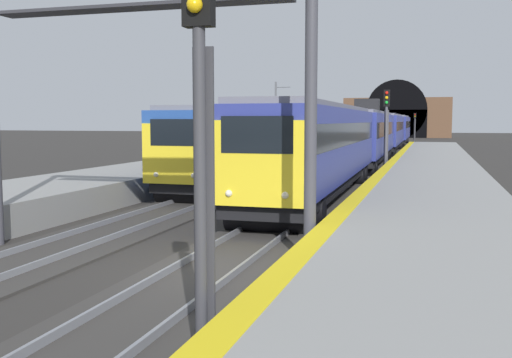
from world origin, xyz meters
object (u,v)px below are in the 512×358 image
object	(u,v)px
train_adjacent_platform	(321,134)
railway_signal_far	(415,125)
overhead_signal_gantry	(138,43)
train_main_approaching	(378,132)
catenary_mast_near	(276,116)
railway_signal_near	(200,141)
railway_signal_mid	(386,123)

from	to	relation	value
train_adjacent_platform	railway_signal_far	size ratio (longest dim) A/B	13.03
train_adjacent_platform	overhead_signal_gantry	distance (m)	37.30
train_main_approaching	railway_signal_far	size ratio (longest dim) A/B	17.12
train_main_approaching	catenary_mast_near	distance (m)	15.75
railway_signal_near	overhead_signal_gantry	size ratio (longest dim) A/B	0.60
railway_signal_far	overhead_signal_gantry	size ratio (longest dim) A/B	0.51
train_main_approaching	railway_signal_far	xyz separation A→B (m)	(46.24, -1.81, 0.38)
railway_signal_mid	railway_signal_near	bearing A→B (deg)	0.00
train_main_approaching	railway_signal_near	distance (m)	46.89
train_adjacent_platform	train_main_approaching	bearing A→B (deg)	129.68
overhead_signal_gantry	train_adjacent_platform	bearing A→B (deg)	3.46
catenary_mast_near	railway_signal_far	bearing A→B (deg)	-20.87
railway_signal_far	catenary_mast_near	world-z (taller)	catenary_mast_near
train_adjacent_platform	overhead_signal_gantry	xyz separation A→B (m)	(-37.11, -2.25, 2.97)
train_main_approaching	train_adjacent_platform	size ratio (longest dim) A/B	1.31
train_adjacent_platform	railway_signal_near	size ratio (longest dim) A/B	11.19
train_main_approaching	overhead_signal_gantry	distance (m)	40.83
train_main_approaching	railway_signal_mid	world-z (taller)	railway_signal_mid
railway_signal_far	train_main_approaching	bearing A→B (deg)	-2.25
railway_signal_near	overhead_signal_gantry	xyz separation A→B (m)	(6.19, 4.06, 2.14)
catenary_mast_near	train_main_approaching	bearing A→B (deg)	-130.31
railway_signal_far	overhead_signal_gantry	world-z (taller)	overhead_signal_gantry
train_adjacent_platform	overhead_signal_gantry	size ratio (longest dim) A/B	6.68
train_main_approaching	railway_signal_mid	size ratio (longest dim) A/B	14.66
train_adjacent_platform	railway_signal_far	distance (m)	50.18
railway_signal_mid	railway_signal_far	xyz separation A→B (m)	(61.44, 0.00, -0.51)
railway_signal_mid	overhead_signal_gantry	size ratio (longest dim) A/B	0.60
train_main_approaching	railway_signal_mid	distance (m)	15.34
railway_signal_mid	catenary_mast_near	distance (m)	28.85
train_adjacent_platform	railway_signal_near	world-z (taller)	railway_signal_near
railway_signal_far	catenary_mast_near	size ratio (longest dim) A/B	0.60
overhead_signal_gantry	railway_signal_far	bearing A→B (deg)	-2.68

